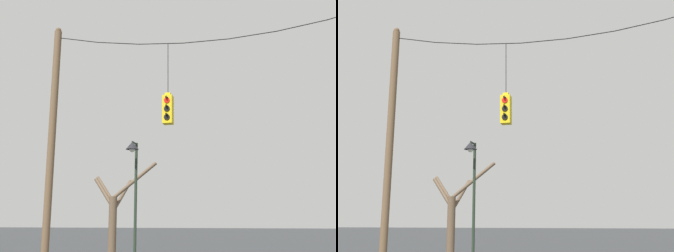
# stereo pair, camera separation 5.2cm
# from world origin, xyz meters

# --- Properties ---
(utility_pole_left) EXTENTS (0.27, 0.27, 9.19)m
(utility_pole_left) POSITION_xyz_m (-5.69, -0.35, 4.58)
(utility_pole_left) COLOR brown
(utility_pole_left) RESTS_ON ground_plane
(span_wire) EXTENTS (11.39, 0.03, 0.73)m
(span_wire) POSITION_xyz_m (0.00, -0.35, 8.31)
(span_wire) COLOR black
(traffic_light_over_intersection) EXTENTS (0.34, 0.46, 2.95)m
(traffic_light_over_intersection) POSITION_xyz_m (-1.35, -0.36, 5.68)
(traffic_light_over_intersection) COLOR yellow
(street_lamp) EXTENTS (0.54, 0.93, 5.17)m
(street_lamp) POSITION_xyz_m (-3.51, 2.67, 4.01)
(street_lamp) COLOR #233323
(street_lamp) RESTS_ON ground_plane
(bare_tree) EXTENTS (3.78, 2.30, 4.85)m
(bare_tree) POSITION_xyz_m (-5.53, 6.04, 2.30)
(bare_tree) COLOR brown
(bare_tree) RESTS_ON ground_plane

